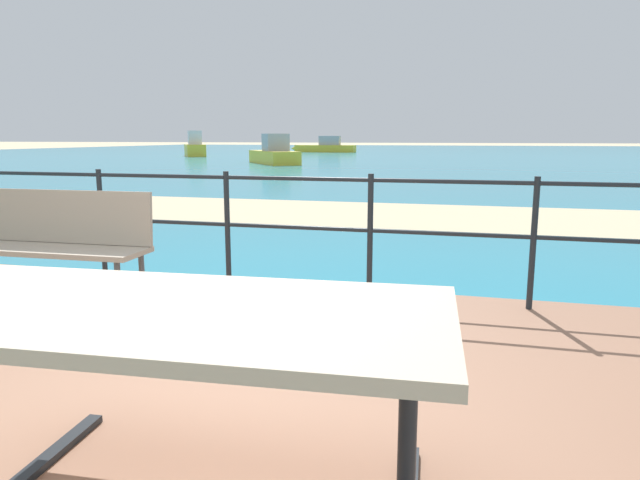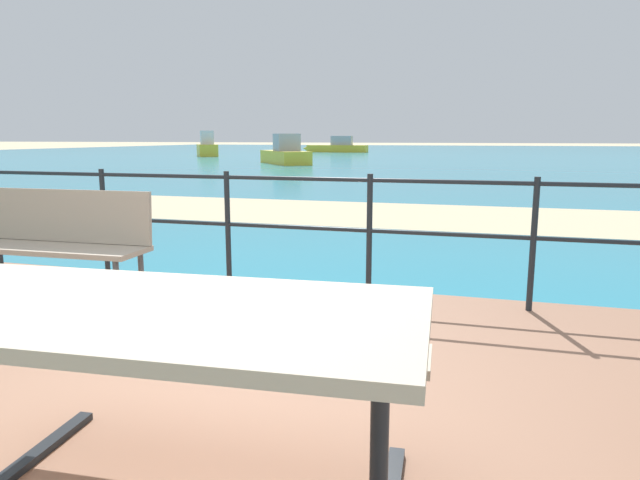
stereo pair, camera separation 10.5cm
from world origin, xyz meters
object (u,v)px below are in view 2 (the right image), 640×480
(boat_mid, at_px, (285,154))
(park_bench, at_px, (35,234))
(picnic_table, at_px, (138,368))
(boat_far, at_px, (337,147))
(boat_near, at_px, (207,148))

(boat_mid, bearing_deg, park_bench, 158.33)
(picnic_table, xyz_separation_m, boat_far, (-10.96, 45.38, -0.22))
(boat_mid, bearing_deg, boat_far, -29.45)
(picnic_table, xyz_separation_m, boat_near, (-16.94, 33.50, -0.10))
(boat_far, bearing_deg, boat_mid, 96.47)
(picnic_table, bearing_deg, boat_mid, 104.90)
(boat_near, height_order, boat_far, boat_near)
(boat_mid, bearing_deg, picnic_table, 161.89)
(park_bench, bearing_deg, boat_mid, 103.41)
(boat_mid, xyz_separation_m, boat_far, (-2.62, 20.59, -0.03))
(park_bench, height_order, boat_near, boat_near)
(park_bench, bearing_deg, boat_near, 113.43)
(park_bench, xyz_separation_m, boat_mid, (-6.11, 22.72, -0.13))
(park_bench, bearing_deg, picnic_table, -44.29)
(boat_far, bearing_deg, picnic_table, 102.80)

